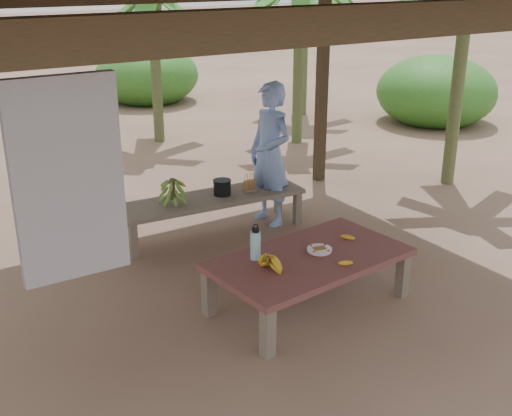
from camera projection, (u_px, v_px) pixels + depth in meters
ground at (234, 291)px, 6.23m from camera, size 80.00×80.00×0.00m
work_table at (309, 262)px, 5.82m from camera, size 1.89×1.17×0.50m
bench at (212, 201)px, 7.43m from camera, size 2.24×0.75×0.45m
ripe_banana_bunch at (268, 263)px, 5.48m from camera, size 0.31×0.29×0.15m
plate at (319, 250)px, 5.87m from camera, size 0.23×0.23×0.04m
loose_banana_front at (346, 263)px, 5.61m from camera, size 0.15×0.06×0.04m
loose_banana_side at (348, 237)px, 6.14m from camera, size 0.14×0.12×0.04m
water_flask at (255, 244)px, 5.69m from camera, size 0.09×0.09×0.34m
green_banana_stalk at (173, 191)px, 7.15m from camera, size 0.29×0.29×0.31m
cooking_pot at (222, 188)px, 7.45m from camera, size 0.20×0.20×0.17m
skewer_rack at (249, 182)px, 7.54m from camera, size 0.19×0.09×0.24m
woman at (270, 154)px, 7.59m from camera, size 0.49×0.68×1.72m
banana_plant_n at (152, 5)px, 10.66m from camera, size 1.80×1.80×2.81m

